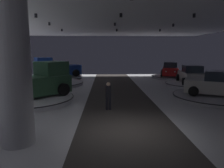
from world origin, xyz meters
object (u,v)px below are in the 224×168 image
pickup_truck_deep_left (55,69)px  display_platform_far_left (53,83)px  visitor_walking_near (108,94)px  display_car_far_right (191,75)px  display_car_deep_right (170,70)px  display_car_far_left (53,74)px  pickup_truck_mid_left (34,83)px  display_platform_deep_right (170,77)px  display_platform_mid_left (30,99)px  display_platform_mid_right (216,97)px  display_platform_deep_left (58,77)px  display_platform_far_right (191,84)px  column_left (13,67)px  display_car_mid_right (217,85)px

pickup_truck_deep_left → display_platform_far_left: 4.81m
visitor_walking_near → display_car_far_right: bearing=44.8°
display_car_deep_right → display_car_far_left: (-13.32, -5.06, 0.01)m
pickup_truck_mid_left → display_car_far_left: pickup_truck_mid_left is taller
display_platform_deep_right → display_platform_mid_left: bearing=-137.3°
display_platform_mid_right → display_platform_deep_left: size_ratio=1.01×
display_car_deep_right → display_platform_deep_left: size_ratio=0.78×
display_platform_deep_right → display_platform_deep_left: size_ratio=0.78×
display_platform_deep_right → display_platform_far_right: bearing=-88.7°
display_platform_mid_left → display_platform_deep_left: bearing=93.6°
display_platform_mid_left → column_left: bearing=-74.0°
display_platform_mid_left → display_platform_far_right: 14.55m
display_platform_deep_left → display_platform_mid_left: bearing=-86.4°
display_platform_mid_right → column_left: bearing=-147.6°
display_car_far_left → visitor_walking_near: (5.34, -9.21, -0.15)m
display_platform_mid_right → display_platform_deep_right: size_ratio=1.30×
display_platform_mid_right → display_platform_far_left: (-12.98, 6.50, 0.03)m
display_platform_mid_left → display_platform_far_right: size_ratio=1.18×
display_car_mid_right → display_car_far_right: (0.44, 5.40, 0.05)m
display_platform_far_right → column_left: bearing=-132.8°
display_car_deep_right → display_platform_far_right: size_ratio=0.94×
display_car_mid_right → display_platform_mid_left: (-12.82, -0.55, -0.83)m
display_platform_mid_right → pickup_truck_deep_left: 17.77m
column_left → display_platform_mid_left: (-1.83, 6.39, -2.59)m
display_car_mid_right → pickup_truck_mid_left: 12.61m
display_car_deep_right → display_platform_deep_left: display_car_deep_right is taller
column_left → display_platform_far_right: size_ratio=1.14×
display_car_mid_right → pickup_truck_mid_left: bearing=-178.6°
display_car_mid_right → display_platform_far_right: display_car_mid_right is taller
pickup_truck_mid_left → display_platform_far_right: size_ratio=1.10×
display_platform_deep_left → display_car_far_right: bearing=-22.8°
display_platform_deep_right → visitor_walking_near: (-7.98, -14.24, 0.75)m
visitor_walking_near → display_platform_deep_left: bearing=112.9°
pickup_truck_mid_left → display_car_far_right: pickup_truck_mid_left is taller
column_left → display_car_deep_right: 21.78m
column_left → display_platform_mid_right: size_ratio=0.94×
column_left → display_car_far_right: bearing=47.2°
display_platform_deep_right → display_platform_far_left: 14.24m
pickup_truck_mid_left → display_platform_far_left: (-0.41, 6.83, -1.07)m
display_platform_far_right → visitor_walking_near: 11.49m
display_car_mid_right → display_platform_deep_left: display_car_mid_right is taller
display_platform_far_right → display_car_mid_right: bearing=-94.7°
pickup_truck_mid_left → display_car_deep_right: size_ratio=1.17×
column_left → pickup_truck_deep_left: (-2.85, 18.07, -1.51)m
display_platform_mid_right → display_car_far_left: (-12.98, 6.53, 0.92)m
pickup_truck_deep_left → display_platform_far_left: bearing=-79.7°
column_left → display_car_deep_right: bearing=58.6°
display_platform_mid_left → display_platform_mid_right: bearing=2.5°
pickup_truck_mid_left → display_car_far_left: 6.88m
display_platform_mid_left → pickup_truck_mid_left: bearing=46.8°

